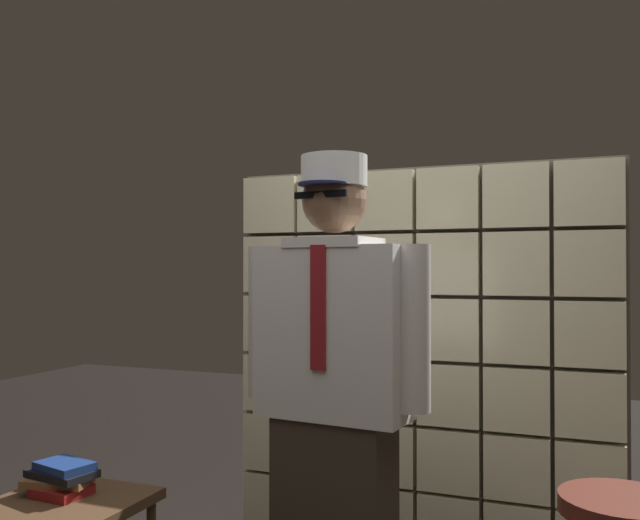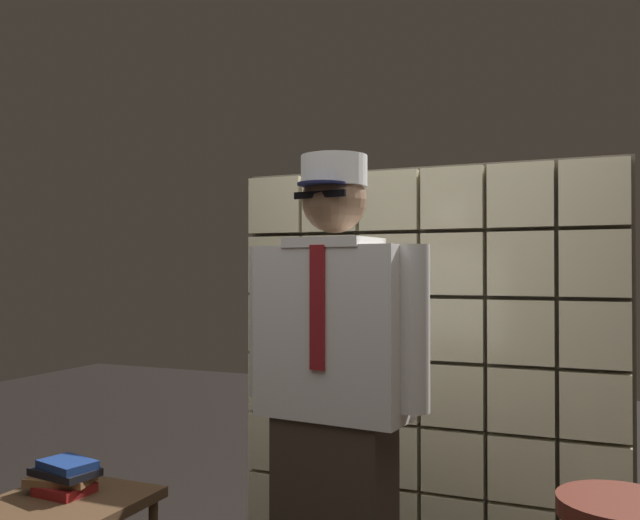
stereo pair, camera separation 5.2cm
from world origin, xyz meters
name	(u,v)px [view 1 (the left image)]	position (x,y,z in m)	size (l,w,h in m)	color
glass_block_wall	(417,360)	(0.00, 1.44, 0.94)	(1.92, 0.10, 1.92)	beige
standing_person	(334,397)	(-0.06, 0.43, 0.93)	(0.72, 0.33, 1.79)	#382D23
side_table	(65,520)	(-1.00, 0.13, 0.47)	(0.52, 0.52, 0.54)	#513823
book_stack	(62,478)	(-1.05, 0.18, 0.60)	(0.27, 0.20, 0.12)	maroon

